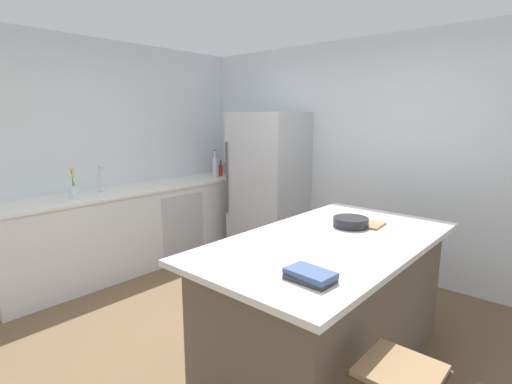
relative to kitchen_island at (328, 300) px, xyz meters
The scene contains 15 objects.
ground_plane 0.82m from the kitchen_island, 145.53° to the right, with size 7.20×7.20×0.00m, color brown.
wall_rear 2.12m from the kitchen_island, 106.47° to the left, with size 6.00×0.10×2.60m, color silver.
wall_left 3.14m from the kitchen_island, behind, with size 0.10×6.00×2.60m, color silver.
counter_run_left 2.65m from the kitchen_island, behind, with size 0.64×3.17×0.94m.
kitchen_island is the anchor object (origin of this frame).
refrigerator 2.34m from the kitchen_island, 140.29° to the left, with size 0.84×0.73×1.80m.
sink_faucet 2.78m from the kitchen_island, behind, with size 0.15×0.05×0.30m.
flower_vase 2.71m from the kitchen_island, 166.69° to the right, with size 0.10×0.10×0.32m.
gin_bottle 3.09m from the kitchen_island, 147.85° to the left, with size 0.07×0.07×0.36m.
vinegar_bottle 3.05m from the kitchen_island, 149.47° to the left, with size 0.06×0.06×0.25m.
hot_sauce_bottle 3.01m from the kitchen_island, 151.28° to the left, with size 0.05×0.05×0.22m.
soda_bottle 2.99m from the kitchen_island, 152.95° to the left, with size 0.07×0.07×0.37m.
cookbook_stack 0.87m from the kitchen_island, 67.57° to the right, with size 0.26×0.17×0.06m.
mixing_bowl 0.61m from the kitchen_island, 96.47° to the left, with size 0.27×0.27×0.07m.
cutting_board 0.67m from the kitchen_island, 91.12° to the left, with size 0.33×0.25×0.02m.
Camera 1 is at (1.84, -1.86, 1.74)m, focal length 26.99 mm.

